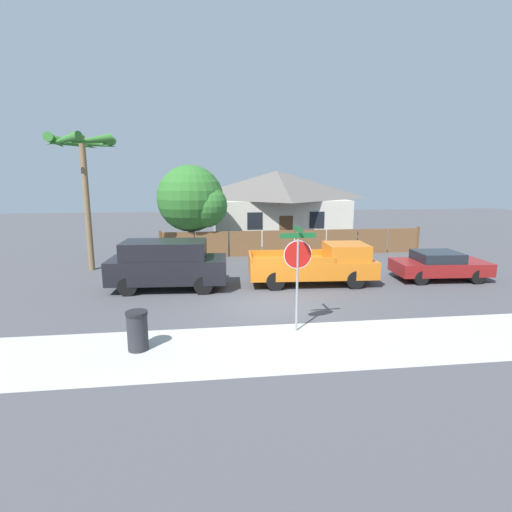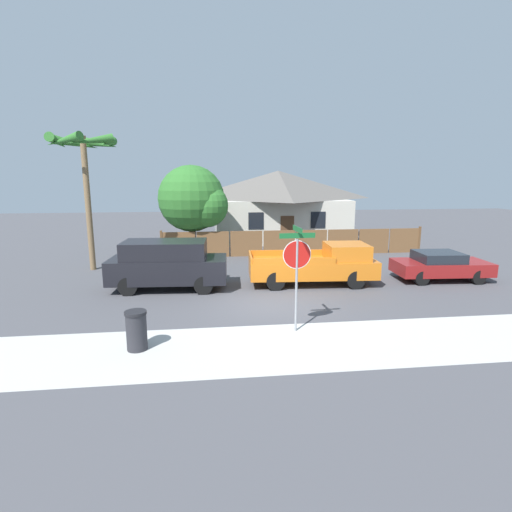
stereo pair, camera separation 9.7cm
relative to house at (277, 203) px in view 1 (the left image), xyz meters
name	(u,v)px [view 1 (the left image)]	position (x,y,z in m)	size (l,w,h in m)	color
ground_plane	(270,305)	(-3.07, -15.81, -2.58)	(80.00, 80.00, 0.00)	#47474C
sidewalk_strip	(291,346)	(-3.07, -19.41, -2.57)	(36.00, 3.20, 0.01)	#B2B2AD
wooden_fence	(294,243)	(-0.15, -6.81, -1.84)	(15.49, 0.12, 1.58)	brown
house	(277,203)	(0.00, 0.00, 0.00)	(10.01, 7.78, 4.97)	beige
oak_tree	(194,200)	(-5.95, -5.95, 0.62)	(4.02, 3.83, 5.21)	brown
palm_tree	(83,154)	(-10.94, -9.23, 3.02)	(3.16, 3.38, 6.48)	brown
red_suv	(167,264)	(-6.89, -13.26, -1.51)	(4.81, 2.21, 2.00)	black
orange_pickup	(318,265)	(-0.59, -13.28, -1.72)	(5.44, 2.22, 1.74)	orange
parked_sedan	(439,265)	(4.99, -13.26, -1.91)	(4.14, 2.09, 1.27)	maroon
stop_sign	(298,261)	(-2.70, -18.36, -0.43)	(1.06, 0.95, 3.14)	gray
trash_bin	(137,331)	(-7.18, -19.13, -2.04)	(0.58, 0.58, 1.07)	#28282D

